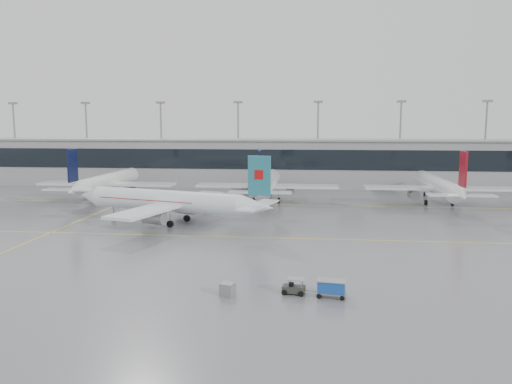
# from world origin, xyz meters

# --- Properties ---
(ground) EXTENTS (320.00, 320.00, 0.00)m
(ground) POSITION_xyz_m (0.00, 0.00, 0.00)
(ground) COLOR slate
(ground) RESTS_ON ground
(taxi_line_main) EXTENTS (120.00, 0.25, 0.01)m
(taxi_line_main) POSITION_xyz_m (0.00, 0.00, 0.01)
(taxi_line_main) COLOR yellow
(taxi_line_main) RESTS_ON ground
(taxi_line_north) EXTENTS (120.00, 0.25, 0.01)m
(taxi_line_north) POSITION_xyz_m (0.00, 30.00, 0.01)
(taxi_line_north) COLOR yellow
(taxi_line_north) RESTS_ON ground
(taxi_line_cross) EXTENTS (0.25, 60.00, 0.01)m
(taxi_line_cross) POSITION_xyz_m (-30.00, 15.00, 0.01)
(taxi_line_cross) COLOR yellow
(taxi_line_cross) RESTS_ON ground
(terminal) EXTENTS (180.00, 15.00, 12.00)m
(terminal) POSITION_xyz_m (0.00, 62.00, 6.00)
(terminal) COLOR gray
(terminal) RESTS_ON ground
(terminal_glass) EXTENTS (180.00, 0.20, 5.00)m
(terminal_glass) POSITION_xyz_m (0.00, 54.45, 7.50)
(terminal_glass) COLOR black
(terminal_glass) RESTS_ON ground
(terminal_roof) EXTENTS (182.00, 16.00, 0.40)m
(terminal_roof) POSITION_xyz_m (0.00, 62.00, 12.20)
(terminal_roof) COLOR gray
(terminal_roof) RESTS_ON ground
(light_masts) EXTENTS (156.40, 1.00, 22.60)m
(light_masts) POSITION_xyz_m (0.00, 68.00, 13.34)
(light_masts) COLOR gray
(light_masts) RESTS_ON ground
(air_canada_jet) EXTENTS (36.17, 29.54, 11.59)m
(air_canada_jet) POSITION_xyz_m (-13.46, 8.44, 3.68)
(air_canada_jet) COLOR white
(air_canada_jet) RESTS_ON ground
(parked_jet_b) EXTENTS (29.64, 36.96, 11.72)m
(parked_jet_b) POSITION_xyz_m (-35.00, 33.69, 3.71)
(parked_jet_b) COLOR silver
(parked_jet_b) RESTS_ON ground
(parked_jet_c) EXTENTS (29.64, 36.96, 11.72)m
(parked_jet_c) POSITION_xyz_m (-0.00, 33.69, 3.71)
(parked_jet_c) COLOR silver
(parked_jet_c) RESTS_ON ground
(parked_jet_d) EXTENTS (29.64, 36.96, 11.72)m
(parked_jet_d) POSITION_xyz_m (35.00, 33.69, 3.71)
(parked_jet_d) COLOR silver
(parked_jet_d) RESTS_ON ground
(baggage_tug) EXTENTS (3.29, 1.64, 1.57)m
(baggage_tug) POSITION_xyz_m (7.50, -23.74, 0.55)
(baggage_tug) COLOR #2E312B
(baggage_tug) RESTS_ON ground
(baggage_cart) EXTENTS (2.88, 1.88, 1.67)m
(baggage_cart) POSITION_xyz_m (11.06, -24.26, 0.98)
(baggage_cart) COLOR gray
(baggage_cart) RESTS_ON ground
(gse_unit) EXTENTS (1.52, 1.46, 1.24)m
(gse_unit) POSITION_xyz_m (1.22, -24.91, 0.62)
(gse_unit) COLOR gray
(gse_unit) RESTS_ON ground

